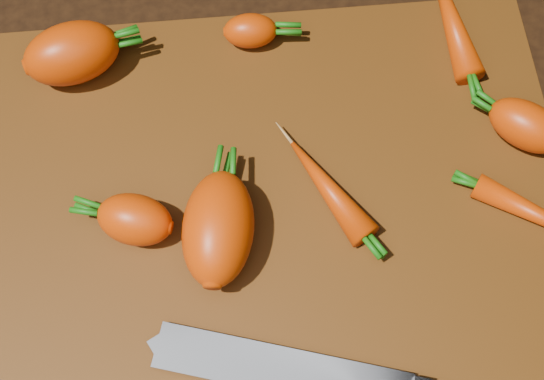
{
  "coord_description": "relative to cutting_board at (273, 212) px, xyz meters",
  "views": [
    {
      "loc": [
        -0.02,
        -0.24,
        0.59
      ],
      "look_at": [
        0.0,
        0.01,
        0.03
      ],
      "focal_mm": 50.0,
      "sensor_mm": 36.0,
      "label": 1
    }
  ],
  "objects": [
    {
      "name": "knife",
      "position": [
        0.01,
        -0.14,
        0.01
      ],
      "size": [
        0.31,
        0.12,
        0.02
      ],
      "rotation": [
        0.0,
        0.0,
        -0.3
      ],
      "color": "gray",
      "rests_on": "cutting_board"
    },
    {
      "name": "ground",
      "position": [
        0.0,
        0.0,
        -0.01
      ],
      "size": [
        2.0,
        2.0,
        0.01
      ],
      "primitive_type": "cube",
      "color": "black"
    },
    {
      "name": "carrot_7",
      "position": [
        0.05,
        0.01,
        0.02
      ],
      "size": [
        0.07,
        0.1,
        0.03
      ],
      "primitive_type": "ellipsoid",
      "rotation": [
        0.0,
        0.0,
        2.08
      ],
      "color": "#E54005",
      "rests_on": "cutting_board"
    },
    {
      "name": "carrot_5",
      "position": [
        0.18,
        0.17,
        0.02
      ],
      "size": [
        0.04,
        0.13,
        0.03
      ],
      "primitive_type": "ellipsoid",
      "rotation": [
        0.0,
        0.0,
        1.65
      ],
      "color": "#E54005",
      "rests_on": "cutting_board"
    },
    {
      "name": "carrot_4",
      "position": [
        0.22,
        0.05,
        0.03
      ],
      "size": [
        0.08,
        0.07,
        0.04
      ],
      "primitive_type": "ellipsoid",
      "rotation": [
        0.0,
        0.0,
        2.46
      ],
      "color": "#E54005",
      "rests_on": "cutting_board"
    },
    {
      "name": "carrot_0",
      "position": [
        -0.16,
        0.15,
        0.03
      ],
      "size": [
        0.1,
        0.07,
        0.05
      ],
      "primitive_type": "ellipsoid",
      "rotation": [
        0.0,
        0.0,
        0.27
      ],
      "color": "#E54005",
      "rests_on": "cutting_board"
    },
    {
      "name": "carrot_1",
      "position": [
        -0.11,
        -0.01,
        0.03
      ],
      "size": [
        0.07,
        0.06,
        0.04
      ],
      "primitive_type": "ellipsoid",
      "rotation": [
        0.0,
        0.0,
        2.82
      ],
      "color": "#E54005",
      "rests_on": "cutting_board"
    },
    {
      "name": "cutting_board",
      "position": [
        0.0,
        0.0,
        0.0
      ],
      "size": [
        0.5,
        0.4,
        0.01
      ],
      "primitive_type": "cube",
      "color": "#502A0B",
      "rests_on": "ground"
    },
    {
      "name": "carrot_3",
      "position": [
        -0.0,
        0.17,
        0.02
      ],
      "size": [
        0.05,
        0.03,
        0.03
      ],
      "primitive_type": "ellipsoid",
      "rotation": [
        0.0,
        0.0,
        -0.04
      ],
      "color": "#E54005",
      "rests_on": "cutting_board"
    },
    {
      "name": "carrot_2",
      "position": [
        -0.05,
        -0.02,
        0.03
      ],
      "size": [
        0.07,
        0.1,
        0.06
      ],
      "primitive_type": "ellipsoid",
      "rotation": [
        0.0,
        0.0,
        1.41
      ],
      "color": "#E54005",
      "rests_on": "cutting_board"
    }
  ]
}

